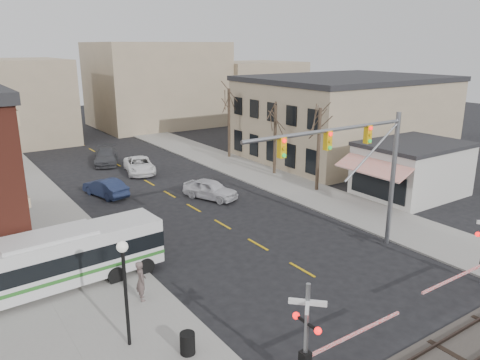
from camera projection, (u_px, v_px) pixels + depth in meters
name	position (u px, v px, depth m)	size (l,w,h in m)	color
ground	(329.00, 285.00, 23.57)	(160.00, 160.00, 0.00)	black
sidewalk_west	(40.00, 209.00, 34.23)	(5.00, 60.00, 0.12)	gray
sidewalk_east	(250.00, 171.00, 44.55)	(5.00, 60.00, 0.12)	gray
tan_building	(345.00, 116.00, 50.17)	(20.30, 15.30, 8.50)	gray
awning_shop	(412.00, 169.00, 37.18)	(9.74, 6.20, 4.30)	beige
tree_east_a	(318.00, 150.00, 37.80)	(0.28, 0.28, 6.75)	#382B21
tree_east_b	(275.00, 140.00, 42.78)	(0.28, 0.28, 6.30)	#382B21
tree_east_c	(229.00, 123.00, 49.10)	(0.28, 0.28, 7.20)	#382B21
transit_bus	(51.00, 261.00, 22.55)	(11.11, 2.97, 2.83)	silver
traffic_signal_mast	(360.00, 157.00, 25.37)	(10.95, 0.30, 8.00)	gray
rr_crossing_west	(315.00, 332.00, 16.36)	(5.60, 1.36, 4.00)	gray
street_lamp	(124.00, 272.00, 17.84)	(0.44, 0.44, 4.46)	black
trash_bin	(188.00, 343.00, 18.06)	(0.60, 0.60, 0.87)	black
car_a	(210.00, 189.00, 36.61)	(1.81, 4.51, 1.54)	silver
car_b	(105.00, 188.00, 37.15)	(1.55, 4.44, 1.46)	#192340
car_c	(139.00, 165.00, 44.01)	(2.42, 5.25, 1.46)	white
car_d	(106.00, 156.00, 47.36)	(2.16, 5.32, 1.54)	#3C3D40
pedestrian_near	(141.00, 281.00, 21.74)	(0.71, 0.47, 1.95)	#61514E
pedestrian_far	(76.00, 261.00, 23.86)	(0.87, 0.68, 1.79)	#303154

